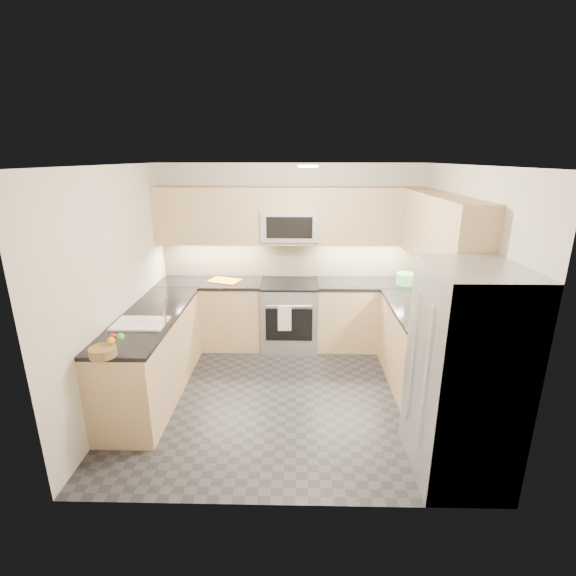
% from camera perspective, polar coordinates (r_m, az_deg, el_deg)
% --- Properties ---
extents(floor, '(3.60, 3.20, 0.00)m').
position_cam_1_polar(floor, '(4.90, -0.09, -14.20)').
color(floor, black).
rests_on(floor, ground).
extents(ceiling, '(3.60, 3.20, 0.02)m').
position_cam_1_polar(ceiling, '(4.17, -0.11, 16.47)').
color(ceiling, beige).
rests_on(ceiling, wall_back).
extents(wall_back, '(3.60, 0.02, 2.50)m').
position_cam_1_polar(wall_back, '(5.92, 0.26, 4.57)').
color(wall_back, beige).
rests_on(wall_back, floor).
extents(wall_front, '(3.60, 0.02, 2.50)m').
position_cam_1_polar(wall_front, '(2.89, -0.84, -9.80)').
color(wall_front, beige).
rests_on(wall_front, floor).
extents(wall_left, '(0.02, 3.20, 2.50)m').
position_cam_1_polar(wall_left, '(4.77, -22.27, 0.02)').
color(wall_left, beige).
rests_on(wall_left, floor).
extents(wall_right, '(0.02, 3.20, 2.50)m').
position_cam_1_polar(wall_right, '(4.69, 22.44, -0.27)').
color(wall_right, beige).
rests_on(wall_right, floor).
extents(base_cab_back_left, '(1.42, 0.60, 0.90)m').
position_cam_1_polar(base_cab_back_left, '(5.99, -10.31, -3.58)').
color(base_cab_back_left, tan).
rests_on(base_cab_back_left, floor).
extents(base_cab_back_right, '(1.42, 0.60, 0.90)m').
position_cam_1_polar(base_cab_back_right, '(5.95, 10.78, -3.74)').
color(base_cab_back_right, tan).
rests_on(base_cab_back_right, floor).
extents(base_cab_right, '(0.60, 1.70, 0.90)m').
position_cam_1_polar(base_cab_right, '(5.01, 17.55, -8.46)').
color(base_cab_right, tan).
rests_on(base_cab_right, floor).
extents(base_cab_peninsula, '(0.60, 2.00, 0.90)m').
position_cam_1_polar(base_cab_peninsula, '(4.94, -17.97, -8.88)').
color(base_cab_peninsula, tan).
rests_on(base_cab_peninsula, floor).
extents(countertop_back_left, '(1.42, 0.63, 0.04)m').
position_cam_1_polar(countertop_back_left, '(5.84, -10.56, 0.73)').
color(countertop_back_left, black).
rests_on(countertop_back_left, base_cab_back_left).
extents(countertop_back_right, '(1.42, 0.63, 0.04)m').
position_cam_1_polar(countertop_back_right, '(5.80, 11.04, 0.59)').
color(countertop_back_right, black).
rests_on(countertop_back_right, base_cab_back_right).
extents(countertop_right, '(0.63, 1.70, 0.04)m').
position_cam_1_polar(countertop_right, '(4.83, 18.06, -3.43)').
color(countertop_right, black).
rests_on(countertop_right, base_cab_right).
extents(countertop_peninsula, '(0.63, 2.00, 0.04)m').
position_cam_1_polar(countertop_peninsula, '(4.76, -18.50, -3.79)').
color(countertop_peninsula, black).
rests_on(countertop_peninsula, base_cab_peninsula).
extents(upper_cab_back, '(3.60, 0.35, 0.75)m').
position_cam_1_polar(upper_cab_back, '(5.64, 0.24, 9.87)').
color(upper_cab_back, tan).
rests_on(upper_cab_back, wall_back).
extents(upper_cab_right, '(0.35, 1.95, 0.75)m').
position_cam_1_polar(upper_cab_right, '(4.76, 20.12, 7.37)').
color(upper_cab_right, tan).
rests_on(upper_cab_right, wall_right).
extents(backsplash_back, '(3.60, 0.01, 0.51)m').
position_cam_1_polar(backsplash_back, '(5.93, 0.26, 4.04)').
color(backsplash_back, '#C0B08A').
rests_on(backsplash_back, wall_back).
extents(backsplash_right, '(0.01, 2.30, 0.51)m').
position_cam_1_polar(backsplash_right, '(5.11, 20.59, 0.69)').
color(backsplash_right, '#C0B08A').
rests_on(backsplash_right, wall_right).
extents(gas_range, '(0.76, 0.65, 0.91)m').
position_cam_1_polar(gas_range, '(5.84, 0.20, -3.77)').
color(gas_range, gray).
rests_on(gas_range, floor).
extents(range_cooktop, '(0.76, 0.65, 0.03)m').
position_cam_1_polar(range_cooktop, '(5.69, 0.20, 0.55)').
color(range_cooktop, black).
rests_on(range_cooktop, gas_range).
extents(oven_door_glass, '(0.62, 0.02, 0.45)m').
position_cam_1_polar(oven_door_glass, '(5.54, 0.13, -5.06)').
color(oven_door_glass, black).
rests_on(oven_door_glass, gas_range).
extents(oven_handle, '(0.60, 0.02, 0.02)m').
position_cam_1_polar(oven_handle, '(5.42, 0.13, -2.50)').
color(oven_handle, '#B2B5BA').
rests_on(oven_handle, gas_range).
extents(microwave, '(0.76, 0.40, 0.40)m').
position_cam_1_polar(microwave, '(5.64, 0.23, 8.58)').
color(microwave, '#A9AAB1').
rests_on(microwave, upper_cab_back).
extents(microwave_door, '(0.60, 0.01, 0.28)m').
position_cam_1_polar(microwave_door, '(5.43, 0.19, 8.24)').
color(microwave_door, black).
rests_on(microwave_door, microwave).
extents(refrigerator, '(0.70, 0.90, 1.80)m').
position_cam_1_polar(refrigerator, '(3.71, 22.91, -10.88)').
color(refrigerator, '#9FA0A6').
rests_on(refrigerator, floor).
extents(fridge_handle_left, '(0.02, 0.02, 1.20)m').
position_cam_1_polar(fridge_handle_left, '(3.42, 18.19, -11.89)').
color(fridge_handle_left, '#B2B5BA').
rests_on(fridge_handle_left, refrigerator).
extents(fridge_handle_right, '(0.02, 0.02, 1.20)m').
position_cam_1_polar(fridge_handle_right, '(3.72, 16.64, -9.21)').
color(fridge_handle_right, '#B2B5BA').
rests_on(fridge_handle_right, refrigerator).
extents(sink_basin, '(0.52, 0.38, 0.16)m').
position_cam_1_polar(sink_basin, '(4.56, -19.47, -5.39)').
color(sink_basin, white).
rests_on(sink_basin, base_cab_peninsula).
extents(faucet, '(0.03, 0.03, 0.28)m').
position_cam_1_polar(faucet, '(4.40, -16.56, -3.12)').
color(faucet, silver).
rests_on(faucet, countertop_peninsula).
extents(utensil_bowl, '(0.32, 0.32, 0.15)m').
position_cam_1_polar(utensil_bowl, '(5.80, 15.88, 1.22)').
color(utensil_bowl, '#53AE4A').
rests_on(utensil_bowl, countertop_back_right).
extents(cutting_board, '(0.48, 0.41, 0.01)m').
position_cam_1_polar(cutting_board, '(5.80, -8.66, 1.00)').
color(cutting_board, orange).
rests_on(cutting_board, countertop_back_left).
extents(fruit_basket, '(0.25, 0.25, 0.08)m').
position_cam_1_polar(fruit_basket, '(3.94, -24.00, -7.98)').
color(fruit_basket, olive).
rests_on(fruit_basket, countertop_peninsula).
extents(fruit_apple, '(0.06, 0.06, 0.06)m').
position_cam_1_polar(fruit_apple, '(4.03, -22.84, -6.12)').
color(fruit_apple, '#9D2311').
rests_on(fruit_apple, fruit_basket).
extents(fruit_pear, '(0.07, 0.07, 0.07)m').
position_cam_1_polar(fruit_pear, '(4.00, -21.96, -6.20)').
color(fruit_pear, '#50BC52').
rests_on(fruit_pear, fruit_basket).
extents(dish_towel_check, '(0.18, 0.02, 0.33)m').
position_cam_1_polar(dish_towel_check, '(5.47, -0.47, -4.24)').
color(dish_towel_check, silver).
rests_on(dish_towel_check, oven_handle).
extents(fruit_orange, '(0.07, 0.07, 0.07)m').
position_cam_1_polar(fruit_orange, '(3.95, -23.05, -6.66)').
color(fruit_orange, orange).
rests_on(fruit_orange, fruit_basket).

